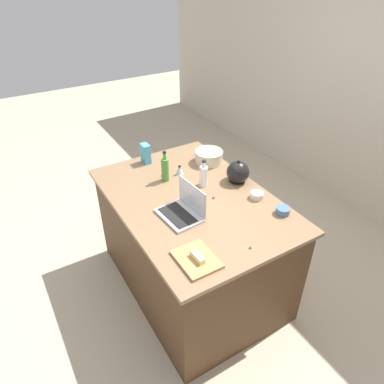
{
  "coord_description": "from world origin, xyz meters",
  "views": [
    {
      "loc": [
        1.85,
        -1.11,
        2.4
      ],
      "look_at": [
        0.0,
        0.0,
        0.95
      ],
      "focal_mm": 33.27,
      "sensor_mm": 36.0,
      "label": 1
    }
  ],
  "objects_px": {
    "cutting_board": "(196,259)",
    "ramekin_medium": "(257,195)",
    "ramekin_small": "(283,211)",
    "candy_bag": "(146,154)",
    "kitchen_timer": "(180,170)",
    "mixing_bowl_large": "(209,156)",
    "kettle": "(238,173)",
    "laptop": "(183,209)",
    "bottle_vinegar": "(204,175)",
    "butter_stick_left": "(197,257)",
    "bottle_olive": "(165,169)"
  },
  "relations": [
    {
      "from": "mixing_bowl_large",
      "to": "kettle",
      "type": "relative_size",
      "value": 1.14
    },
    {
      "from": "laptop",
      "to": "ramekin_small",
      "type": "bearing_deg",
      "value": 60.21
    },
    {
      "from": "ramekin_small",
      "to": "candy_bag",
      "type": "relative_size",
      "value": 0.58
    },
    {
      "from": "laptop",
      "to": "bottle_olive",
      "type": "bearing_deg",
      "value": 167.33
    },
    {
      "from": "kitchen_timer",
      "to": "mixing_bowl_large",
      "type": "bearing_deg",
      "value": 98.67
    },
    {
      "from": "bottle_vinegar",
      "to": "kettle",
      "type": "height_order",
      "value": "bottle_vinegar"
    },
    {
      "from": "kettle",
      "to": "ramekin_small",
      "type": "bearing_deg",
      "value": 1.58
    },
    {
      "from": "bottle_vinegar",
      "to": "kettle",
      "type": "distance_m",
      "value": 0.28
    },
    {
      "from": "mixing_bowl_large",
      "to": "cutting_board",
      "type": "relative_size",
      "value": 0.89
    },
    {
      "from": "cutting_board",
      "to": "laptop",
      "type": "bearing_deg",
      "value": 160.11
    },
    {
      "from": "kettle",
      "to": "candy_bag",
      "type": "relative_size",
      "value": 1.25
    },
    {
      "from": "bottle_vinegar",
      "to": "kitchen_timer",
      "type": "height_order",
      "value": "bottle_vinegar"
    },
    {
      "from": "mixing_bowl_large",
      "to": "ramekin_small",
      "type": "bearing_deg",
      "value": 2.48
    },
    {
      "from": "ramekin_medium",
      "to": "bottle_vinegar",
      "type": "bearing_deg",
      "value": -145.49
    },
    {
      "from": "cutting_board",
      "to": "ramekin_small",
      "type": "height_order",
      "value": "ramekin_small"
    },
    {
      "from": "butter_stick_left",
      "to": "bottle_olive",
      "type": "bearing_deg",
      "value": 164.02
    },
    {
      "from": "kettle",
      "to": "candy_bag",
      "type": "bearing_deg",
      "value": -142.97
    },
    {
      "from": "laptop",
      "to": "kettle",
      "type": "bearing_deg",
      "value": 105.09
    },
    {
      "from": "laptop",
      "to": "butter_stick_left",
      "type": "xyz_separation_m",
      "value": [
        0.43,
        -0.15,
        -0.01
      ]
    },
    {
      "from": "cutting_board",
      "to": "ramekin_medium",
      "type": "height_order",
      "value": "ramekin_medium"
    },
    {
      "from": "bottle_olive",
      "to": "kettle",
      "type": "relative_size",
      "value": 1.19
    },
    {
      "from": "butter_stick_left",
      "to": "candy_bag",
      "type": "xyz_separation_m",
      "value": [
        -1.24,
        0.25,
        0.05
      ]
    },
    {
      "from": "bottle_vinegar",
      "to": "ramekin_medium",
      "type": "xyz_separation_m",
      "value": [
        0.35,
        0.24,
        -0.06
      ]
    },
    {
      "from": "ramekin_medium",
      "to": "kettle",
      "type": "bearing_deg",
      "value": 175.73
    },
    {
      "from": "laptop",
      "to": "cutting_board",
      "type": "relative_size",
      "value": 1.19
    },
    {
      "from": "bottle_olive",
      "to": "kettle",
      "type": "xyz_separation_m",
      "value": [
        0.31,
        0.48,
        -0.02
      ]
    },
    {
      "from": "kettle",
      "to": "ramekin_medium",
      "type": "distance_m",
      "value": 0.27
    },
    {
      "from": "ramekin_medium",
      "to": "mixing_bowl_large",
      "type": "bearing_deg",
      "value": -179.58
    },
    {
      "from": "laptop",
      "to": "bottle_vinegar",
      "type": "distance_m",
      "value": 0.41
    },
    {
      "from": "laptop",
      "to": "candy_bag",
      "type": "bearing_deg",
      "value": 173.33
    },
    {
      "from": "bottle_vinegar",
      "to": "cutting_board",
      "type": "bearing_deg",
      "value": -35.4
    },
    {
      "from": "bottle_olive",
      "to": "ramekin_small",
      "type": "xyz_separation_m",
      "value": [
        0.81,
        0.49,
        -0.08
      ]
    },
    {
      "from": "kettle",
      "to": "laptop",
      "type": "bearing_deg",
      "value": -74.91
    },
    {
      "from": "ramekin_small",
      "to": "kitchen_timer",
      "type": "distance_m",
      "value": 0.9
    },
    {
      "from": "mixing_bowl_large",
      "to": "bottle_vinegar",
      "type": "xyz_separation_m",
      "value": [
        0.29,
        -0.24,
        0.03
      ]
    },
    {
      "from": "kitchen_timer",
      "to": "candy_bag",
      "type": "xyz_separation_m",
      "value": [
        -0.32,
        -0.15,
        0.05
      ]
    },
    {
      "from": "mixing_bowl_large",
      "to": "kitchen_timer",
      "type": "distance_m",
      "value": 0.32
    },
    {
      "from": "bottle_olive",
      "to": "kitchen_timer",
      "type": "bearing_deg",
      "value": 98.9
    },
    {
      "from": "kettle",
      "to": "cutting_board",
      "type": "distance_m",
      "value": 0.94
    },
    {
      "from": "mixing_bowl_large",
      "to": "ramekin_medium",
      "type": "height_order",
      "value": "mixing_bowl_large"
    },
    {
      "from": "laptop",
      "to": "mixing_bowl_large",
      "type": "bearing_deg",
      "value": 133.7
    },
    {
      "from": "mixing_bowl_large",
      "to": "cutting_board",
      "type": "height_order",
      "value": "mixing_bowl_large"
    },
    {
      "from": "mixing_bowl_large",
      "to": "butter_stick_left",
      "type": "height_order",
      "value": "mixing_bowl_large"
    },
    {
      "from": "butter_stick_left",
      "to": "ramekin_small",
      "type": "distance_m",
      "value": 0.76
    },
    {
      "from": "mixing_bowl_large",
      "to": "bottle_olive",
      "type": "distance_m",
      "value": 0.46
    },
    {
      "from": "mixing_bowl_large",
      "to": "kettle",
      "type": "distance_m",
      "value": 0.38
    },
    {
      "from": "kettle",
      "to": "butter_stick_left",
      "type": "xyz_separation_m",
      "value": [
        0.59,
        -0.74,
        -0.04
      ]
    },
    {
      "from": "kettle",
      "to": "ramekin_small",
      "type": "relative_size",
      "value": 2.17
    },
    {
      "from": "cutting_board",
      "to": "ramekin_small",
      "type": "bearing_deg",
      "value": 96.02
    },
    {
      "from": "ramekin_small",
      "to": "cutting_board",
      "type": "bearing_deg",
      "value": -83.98
    }
  ]
}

